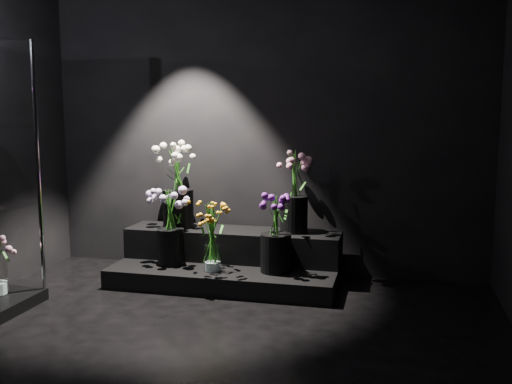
% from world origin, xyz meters
% --- Properties ---
extents(floor, '(4.00, 4.00, 0.00)m').
position_xyz_m(floor, '(0.00, 0.00, 0.00)').
color(floor, black).
rests_on(floor, ground).
extents(wall_back, '(4.00, 0.00, 4.00)m').
position_xyz_m(wall_back, '(0.00, 2.00, 1.40)').
color(wall_back, black).
rests_on(wall_back, floor).
extents(display_riser, '(1.91, 0.85, 0.42)m').
position_xyz_m(display_riser, '(-0.20, 1.62, 0.18)').
color(display_riser, black).
rests_on(display_riser, floor).
extents(bouquet_orange_bells, '(0.33, 0.33, 0.57)m').
position_xyz_m(bouquet_orange_bells, '(-0.26, 1.31, 0.45)').
color(bouquet_orange_bells, white).
rests_on(bouquet_orange_bells, display_riser).
extents(bouquet_lilac, '(0.42, 0.42, 0.65)m').
position_xyz_m(bouquet_lilac, '(-0.67, 1.44, 0.54)').
color(bouquet_lilac, black).
rests_on(bouquet_lilac, display_riser).
extents(bouquet_purple, '(0.38, 0.38, 0.66)m').
position_xyz_m(bouquet_purple, '(0.25, 1.42, 0.51)').
color(bouquet_purple, black).
rests_on(bouquet_purple, display_riser).
extents(bouquet_cream_roses, '(0.53, 0.53, 0.76)m').
position_xyz_m(bouquet_cream_roses, '(-0.71, 1.72, 0.86)').
color(bouquet_cream_roses, black).
rests_on(bouquet_cream_roses, display_riser).
extents(bouquet_pink_roses, '(0.48, 0.48, 0.71)m').
position_xyz_m(bouquet_pink_roses, '(0.34, 1.77, 0.84)').
color(bouquet_pink_roses, black).
rests_on(bouquet_pink_roses, display_riser).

